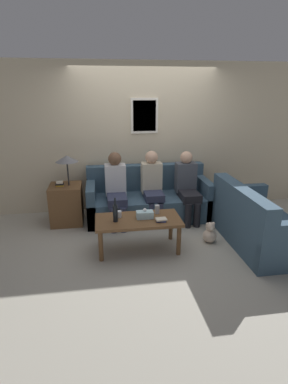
{
  "coord_description": "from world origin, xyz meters",
  "views": [
    {
      "loc": [
        -0.81,
        -4.32,
        2.13
      ],
      "look_at": [
        -0.16,
        -0.07,
        0.66
      ],
      "focal_mm": 28.0,
      "sensor_mm": 36.0,
      "label": 1
    }
  ],
  "objects_px": {
    "couch_side": "(257,225)",
    "teddy_bear": "(210,234)",
    "couch_main": "(148,200)",
    "person_left": "(116,187)",
    "wine_bottle": "(115,213)",
    "person_middle": "(152,184)",
    "person_right": "(187,185)",
    "drinking_glass": "(119,214)",
    "coffee_table": "(138,223)"
  },
  "relations": [
    {
      "from": "wine_bottle",
      "to": "person_left",
      "type": "distance_m",
      "value": 0.99
    },
    {
      "from": "couch_main",
      "to": "teddy_bear",
      "type": "distance_m",
      "value": 1.33
    },
    {
      "from": "couch_main",
      "to": "couch_side",
      "type": "bearing_deg",
      "value": -41.87
    },
    {
      "from": "couch_main",
      "to": "person_left",
      "type": "distance_m",
      "value": 0.68
    },
    {
      "from": "couch_main",
      "to": "couch_side",
      "type": "xyz_separation_m",
      "value": [
        1.38,
        -1.24,
        0.0
      ]
    },
    {
      "from": "couch_main",
      "to": "drinking_glass",
      "type": "distance_m",
      "value": 1.22
    },
    {
      "from": "drinking_glass",
      "to": "couch_main",
      "type": "bearing_deg",
      "value": 60.99
    },
    {
      "from": "couch_main",
      "to": "wine_bottle",
      "type": "bearing_deg",
      "value": -118.27
    },
    {
      "from": "person_left",
      "to": "teddy_bear",
      "type": "xyz_separation_m",
      "value": [
        1.3,
        -0.9,
        -0.49
      ]
    },
    {
      "from": "couch_main",
      "to": "teddy_bear",
      "type": "relative_size",
      "value": 6.66
    },
    {
      "from": "couch_main",
      "to": "person_right",
      "type": "bearing_deg",
      "value": -17.95
    },
    {
      "from": "drinking_glass",
      "to": "person_right",
      "type": "bearing_deg",
      "value": 34.63
    },
    {
      "from": "couch_main",
      "to": "person_left",
      "type": "xyz_separation_m",
      "value": [
        -0.56,
        -0.2,
        0.33
      ]
    },
    {
      "from": "couch_side",
      "to": "teddy_bear",
      "type": "distance_m",
      "value": 0.68
    },
    {
      "from": "person_left",
      "to": "teddy_bear",
      "type": "distance_m",
      "value": 1.66
    },
    {
      "from": "couch_side",
      "to": "teddy_bear",
      "type": "xyz_separation_m",
      "value": [
        -0.65,
        0.14,
        -0.16
      ]
    },
    {
      "from": "wine_bottle",
      "to": "teddy_bear",
      "type": "height_order",
      "value": "wine_bottle"
    },
    {
      "from": "couch_side",
      "to": "drinking_glass",
      "type": "distance_m",
      "value": 1.99
    },
    {
      "from": "drinking_glass",
      "to": "person_right",
      "type": "relative_size",
      "value": 0.08
    },
    {
      "from": "person_left",
      "to": "person_right",
      "type": "relative_size",
      "value": 1.02
    },
    {
      "from": "person_left",
      "to": "person_middle",
      "type": "bearing_deg",
      "value": 4.89
    },
    {
      "from": "person_middle",
      "to": "couch_main",
      "type": "bearing_deg",
      "value": 109.01
    },
    {
      "from": "couch_side",
      "to": "person_left",
      "type": "relative_size",
      "value": 1.34
    },
    {
      "from": "person_right",
      "to": "teddy_bear",
      "type": "bearing_deg",
      "value": -83.82
    },
    {
      "from": "couch_side",
      "to": "person_right",
      "type": "xyz_separation_m",
      "value": [
        -0.75,
        1.03,
        0.32
      ]
    },
    {
      "from": "wine_bottle",
      "to": "person_left",
      "type": "bearing_deg",
      "value": 85.77
    },
    {
      "from": "couch_side",
      "to": "wine_bottle",
      "type": "height_order",
      "value": "couch_side"
    },
    {
      "from": "couch_side",
      "to": "drinking_glass",
      "type": "bearing_deg",
      "value": 84.45
    },
    {
      "from": "coffee_table",
      "to": "drinking_glass",
      "type": "height_order",
      "value": "drinking_glass"
    },
    {
      "from": "person_left",
      "to": "teddy_bear",
      "type": "bearing_deg",
      "value": -34.86
    },
    {
      "from": "coffee_table",
      "to": "drinking_glass",
      "type": "relative_size",
      "value": 12.85
    },
    {
      "from": "coffee_table",
      "to": "wine_bottle",
      "type": "xyz_separation_m",
      "value": [
        -0.31,
        -0.04,
        0.19
      ]
    },
    {
      "from": "person_middle",
      "to": "teddy_bear",
      "type": "height_order",
      "value": "person_middle"
    },
    {
      "from": "wine_bottle",
      "to": "person_middle",
      "type": "bearing_deg",
      "value": 56.6
    },
    {
      "from": "wine_bottle",
      "to": "person_middle",
      "type": "relative_size",
      "value": 0.28
    },
    {
      "from": "couch_main",
      "to": "person_middle",
      "type": "distance_m",
      "value": 0.37
    },
    {
      "from": "couch_main",
      "to": "person_right",
      "type": "height_order",
      "value": "person_right"
    },
    {
      "from": "couch_side",
      "to": "drinking_glass",
      "type": "relative_size",
      "value": 17.45
    },
    {
      "from": "couch_side",
      "to": "drinking_glass",
      "type": "xyz_separation_m",
      "value": [
        -1.97,
        0.19,
        0.21
      ]
    },
    {
      "from": "drinking_glass",
      "to": "person_left",
      "type": "distance_m",
      "value": 0.86
    },
    {
      "from": "drinking_glass",
      "to": "teddy_bear",
      "type": "xyz_separation_m",
      "value": [
        1.32,
        -0.05,
        -0.37
      ]
    },
    {
      "from": "couch_main",
      "to": "person_right",
      "type": "xyz_separation_m",
      "value": [
        0.64,
        -0.21,
        0.32
      ]
    },
    {
      "from": "coffee_table",
      "to": "drinking_glass",
      "type": "xyz_separation_m",
      "value": [
        -0.25,
        0.1,
        0.11
      ]
    },
    {
      "from": "teddy_bear",
      "to": "couch_side",
      "type": "bearing_deg",
      "value": -12.17
    },
    {
      "from": "person_right",
      "to": "person_left",
      "type": "bearing_deg",
      "value": 179.48
    },
    {
      "from": "wine_bottle",
      "to": "teddy_bear",
      "type": "bearing_deg",
      "value": 3.49
    },
    {
      "from": "teddy_bear",
      "to": "person_right",
      "type": "bearing_deg",
      "value": 96.18
    },
    {
      "from": "couch_main",
      "to": "couch_side",
      "type": "height_order",
      "value": "same"
    },
    {
      "from": "couch_main",
      "to": "person_left",
      "type": "bearing_deg",
      "value": -160.84
    },
    {
      "from": "coffee_table",
      "to": "wine_bottle",
      "type": "relative_size",
      "value": 3.5
    }
  ]
}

